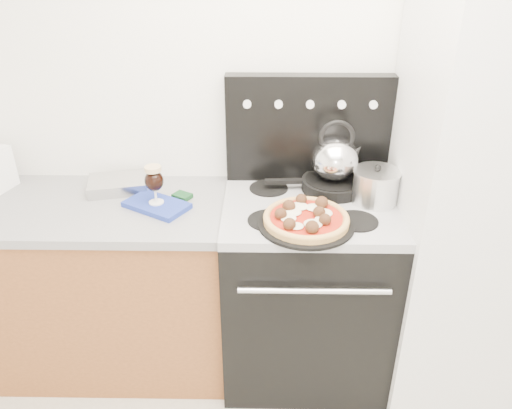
{
  "coord_description": "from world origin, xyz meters",
  "views": [
    {
      "loc": [
        -0.13,
        -0.76,
        1.95
      ],
      "look_at": [
        -0.15,
        1.05,
        0.98
      ],
      "focal_mm": 35.0,
      "sensor_mm": 36.0,
      "label": 1
    }
  ],
  "objects_px": {
    "pizza_pan": "(306,224)",
    "tea_kettle": "(335,156)",
    "stove_body": "(305,291)",
    "base_cabinet": "(80,287)",
    "skillet": "(333,185)",
    "stock_pot": "(375,187)",
    "oven_mitt": "(157,205)",
    "pizza": "(306,217)",
    "fridge": "(473,202)",
    "beer_glass": "(155,185)"
  },
  "relations": [
    {
      "from": "tea_kettle",
      "to": "stock_pot",
      "type": "distance_m",
      "value": 0.23
    },
    {
      "from": "skillet",
      "to": "pizza_pan",
      "type": "bearing_deg",
      "value": -114.35
    },
    {
      "from": "base_cabinet",
      "to": "fridge",
      "type": "xyz_separation_m",
      "value": [
        1.8,
        -0.05,
        0.52
      ]
    },
    {
      "from": "pizza",
      "to": "oven_mitt",
      "type": "bearing_deg",
      "value": 164.81
    },
    {
      "from": "pizza_pan",
      "to": "oven_mitt",
      "type": "bearing_deg",
      "value": 164.81
    },
    {
      "from": "stove_body",
      "to": "stock_pot",
      "type": "relative_size",
      "value": 4.49
    },
    {
      "from": "base_cabinet",
      "to": "tea_kettle",
      "type": "relative_size",
      "value": 6.1
    },
    {
      "from": "fridge",
      "to": "stock_pot",
      "type": "bearing_deg",
      "value": 173.12
    },
    {
      "from": "pizza_pan",
      "to": "tea_kettle",
      "type": "relative_size",
      "value": 1.66
    },
    {
      "from": "base_cabinet",
      "to": "pizza_pan",
      "type": "bearing_deg",
      "value": -10.81
    },
    {
      "from": "base_cabinet",
      "to": "oven_mitt",
      "type": "xyz_separation_m",
      "value": [
        0.43,
        -0.03,
        0.48
      ]
    },
    {
      "from": "stock_pot",
      "to": "pizza_pan",
      "type": "bearing_deg",
      "value": -146.88
    },
    {
      "from": "beer_glass",
      "to": "skillet",
      "type": "xyz_separation_m",
      "value": [
        0.79,
        0.15,
        -0.07
      ]
    },
    {
      "from": "tea_kettle",
      "to": "beer_glass",
      "type": "bearing_deg",
      "value": -158.83
    },
    {
      "from": "fridge",
      "to": "pizza_pan",
      "type": "distance_m",
      "value": 0.75
    },
    {
      "from": "base_cabinet",
      "to": "pizza",
      "type": "relative_size",
      "value": 4.18
    },
    {
      "from": "skillet",
      "to": "base_cabinet",
      "type": "bearing_deg",
      "value": -174.4
    },
    {
      "from": "skillet",
      "to": "tea_kettle",
      "type": "xyz_separation_m",
      "value": [
        0.0,
        0.0,
        0.14
      ]
    },
    {
      "from": "base_cabinet",
      "to": "fridge",
      "type": "relative_size",
      "value": 0.76
    },
    {
      "from": "beer_glass",
      "to": "tea_kettle",
      "type": "bearing_deg",
      "value": 10.73
    },
    {
      "from": "base_cabinet",
      "to": "stove_body",
      "type": "height_order",
      "value": "stove_body"
    },
    {
      "from": "stove_body",
      "to": "pizza_pan",
      "type": "height_order",
      "value": "pizza_pan"
    },
    {
      "from": "fridge",
      "to": "tea_kettle",
      "type": "height_order",
      "value": "fridge"
    },
    {
      "from": "fridge",
      "to": "oven_mitt",
      "type": "distance_m",
      "value": 1.38
    },
    {
      "from": "pizza",
      "to": "pizza_pan",
      "type": "bearing_deg",
      "value": 180.0
    },
    {
      "from": "stove_body",
      "to": "beer_glass",
      "type": "relative_size",
      "value": 4.95
    },
    {
      "from": "pizza_pan",
      "to": "tea_kettle",
      "type": "xyz_separation_m",
      "value": [
        0.15,
        0.33,
        0.16
      ]
    },
    {
      "from": "base_cabinet",
      "to": "tea_kettle",
      "type": "bearing_deg",
      "value": 5.6
    },
    {
      "from": "stove_body",
      "to": "tea_kettle",
      "type": "bearing_deg",
      "value": 51.16
    },
    {
      "from": "oven_mitt",
      "to": "pizza",
      "type": "distance_m",
      "value": 0.67
    },
    {
      "from": "pizza_pan",
      "to": "stock_pot",
      "type": "relative_size",
      "value": 2.02
    },
    {
      "from": "oven_mitt",
      "to": "stock_pot",
      "type": "height_order",
      "value": "stock_pot"
    },
    {
      "from": "beer_glass",
      "to": "pizza",
      "type": "distance_m",
      "value": 0.67
    },
    {
      "from": "stove_body",
      "to": "stock_pot",
      "type": "xyz_separation_m",
      "value": [
        0.28,
        0.03,
        0.55
      ]
    },
    {
      "from": "stove_body",
      "to": "tea_kettle",
      "type": "relative_size",
      "value": 3.71
    },
    {
      "from": "stove_body",
      "to": "pizza",
      "type": "distance_m",
      "value": 0.55
    },
    {
      "from": "pizza_pan",
      "to": "stock_pot",
      "type": "xyz_separation_m",
      "value": [
        0.31,
        0.21,
        0.06
      ]
    },
    {
      "from": "pizza",
      "to": "skillet",
      "type": "xyz_separation_m",
      "value": [
        0.15,
        0.33,
        -0.01
      ]
    },
    {
      "from": "pizza_pan",
      "to": "skillet",
      "type": "relative_size",
      "value": 1.37
    },
    {
      "from": "beer_glass",
      "to": "stock_pot",
      "type": "bearing_deg",
      "value": 1.81
    },
    {
      "from": "beer_glass",
      "to": "skillet",
      "type": "bearing_deg",
      "value": 10.73
    },
    {
      "from": "tea_kettle",
      "to": "stock_pot",
      "type": "xyz_separation_m",
      "value": [
        0.17,
        -0.12,
        -0.1
      ]
    },
    {
      "from": "pizza",
      "to": "fridge",
      "type": "bearing_deg",
      "value": 11.99
    },
    {
      "from": "beer_glass",
      "to": "tea_kettle",
      "type": "relative_size",
      "value": 0.75
    },
    {
      "from": "pizza",
      "to": "stock_pot",
      "type": "xyz_separation_m",
      "value": [
        0.31,
        0.21,
        0.03
      ]
    },
    {
      "from": "fridge",
      "to": "oven_mitt",
      "type": "xyz_separation_m",
      "value": [
        -1.38,
        0.02,
        -0.04
      ]
    },
    {
      "from": "skillet",
      "to": "stock_pot",
      "type": "distance_m",
      "value": 0.21
    },
    {
      "from": "beer_glass",
      "to": "pizza_pan",
      "type": "relative_size",
      "value": 0.45
    },
    {
      "from": "stock_pot",
      "to": "fridge",
      "type": "bearing_deg",
      "value": -6.88
    },
    {
      "from": "skillet",
      "to": "stove_body",
      "type": "bearing_deg",
      "value": -128.84
    }
  ]
}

